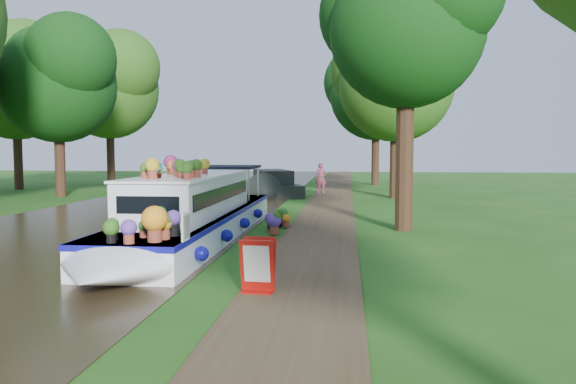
{
  "coord_description": "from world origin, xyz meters",
  "views": [
    {
      "loc": [
        2.02,
        -14.94,
        2.56
      ],
      "look_at": [
        0.26,
        1.58,
        1.3
      ],
      "focal_mm": 35.0,
      "sensor_mm": 36.0,
      "label": 1
    }
  ],
  "objects": [
    {
      "name": "ground",
      "position": [
        0.0,
        0.0,
        0.0
      ],
      "size": [
        100.0,
        100.0,
        0.0
      ],
      "primitive_type": "plane",
      "color": "#1E4F13",
      "rests_on": "ground"
    },
    {
      "name": "canal_water",
      "position": [
        -6.0,
        0.0,
        0.01
      ],
      "size": [
        10.0,
        100.0,
        0.02
      ],
      "primitive_type": "cube",
      "color": "black",
      "rests_on": "ground"
    },
    {
      "name": "towpath",
      "position": [
        1.2,
        0.0,
        0.01
      ],
      "size": [
        2.2,
        100.0,
        0.03
      ],
      "primitive_type": "cube",
      "color": "#473621",
      "rests_on": "ground"
    },
    {
      "name": "plant_boat",
      "position": [
        -2.25,
        0.12,
        0.85
      ],
      "size": [
        2.29,
        13.52,
        2.28
      ],
      "color": "white",
      "rests_on": "canal_water"
    },
    {
      "name": "tree_near_overhang",
      "position": [
        3.79,
        3.06,
        6.6
      ],
      "size": [
        5.52,
        5.28,
        8.99
      ],
      "color": "black",
      "rests_on": "ground"
    },
    {
      "name": "tree_near_mid",
      "position": [
        4.48,
        15.08,
        6.44
      ],
      "size": [
        6.9,
        6.6,
        9.4
      ],
      "color": "black",
      "rests_on": "ground"
    },
    {
      "name": "tree_near_far",
      "position": [
        3.98,
        26.09,
        7.05
      ],
      "size": [
        7.59,
        7.26,
        10.3
      ],
      "color": "black",
      "rests_on": "ground"
    },
    {
      "name": "tree_far_c",
      "position": [
        -13.52,
        14.08,
        6.52
      ],
      "size": [
        7.13,
        6.82,
        9.59
      ],
      "color": "black",
      "rests_on": "ground"
    },
    {
      "name": "tree_far_d",
      "position": [
        -15.02,
        24.1,
        7.4
      ],
      "size": [
        8.05,
        7.7,
        10.85
      ],
      "color": "black",
      "rests_on": "ground"
    },
    {
      "name": "tree_far_h",
      "position": [
        -19.02,
        19.09,
        7.14
      ],
      "size": [
        7.82,
        7.48,
        10.49
      ],
      "color": "black",
      "rests_on": "ground"
    },
    {
      "name": "second_boat",
      "position": [
        -2.15,
        16.2,
        0.57
      ],
      "size": [
        4.01,
        7.7,
        1.4
      ],
      "rotation": [
        0.0,
        0.0,
        0.32
      ],
      "color": "black",
      "rests_on": "canal_water"
    },
    {
      "name": "sandwich_board",
      "position": [
        0.45,
        -5.23,
        0.46
      ],
      "size": [
        0.61,
        0.51,
        0.96
      ],
      "rotation": [
        0.0,
        0.0,
        -0.06
      ],
      "color": "red",
      "rests_on": "towpath"
    },
    {
      "name": "pedestrian_pink",
      "position": [
        0.5,
        17.46,
        0.91
      ],
      "size": [
        0.72,
        0.56,
        1.77
      ],
      "primitive_type": "imported",
      "rotation": [
        0.0,
        0.0,
        0.23
      ],
      "color": "#C14F70",
      "rests_on": "towpath"
    },
    {
      "name": "verge_plant",
      "position": [
        -0.6,
        4.94,
        0.18
      ],
      "size": [
        0.4,
        0.37,
        0.37
      ],
      "primitive_type": "imported",
      "rotation": [
        0.0,
        0.0,
        0.29
      ],
      "color": "#2C5E1C",
      "rests_on": "ground"
    }
  ]
}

